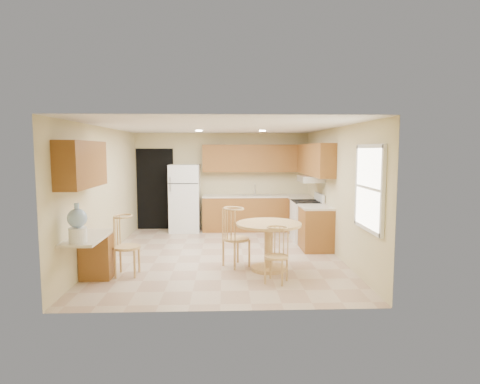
{
  "coord_description": "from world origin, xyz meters",
  "views": [
    {
      "loc": [
        0.07,
        -7.73,
        2.06
      ],
      "look_at": [
        0.37,
        0.3,
        1.22
      ],
      "focal_mm": 30.0,
      "sensor_mm": 36.0,
      "label": 1
    }
  ],
  "objects_px": {
    "stove": "(307,221)",
    "refrigerator": "(185,198)",
    "dining_table": "(269,239)",
    "water_crock": "(77,225)",
    "chair_desk": "(125,241)",
    "chair_table_b": "(277,251)",
    "chair_table_a": "(236,232)"
  },
  "relations": [
    {
      "from": "stove",
      "to": "chair_table_a",
      "type": "xyz_separation_m",
      "value": [
        -1.66,
        -2.04,
        0.17
      ]
    },
    {
      "from": "dining_table",
      "to": "water_crock",
      "type": "xyz_separation_m",
      "value": [
        -2.81,
        -1.11,
        0.48
      ]
    },
    {
      "from": "chair_table_b",
      "to": "chair_desk",
      "type": "relative_size",
      "value": 0.87
    },
    {
      "from": "dining_table",
      "to": "chair_table_a",
      "type": "bearing_deg",
      "value": 164.74
    },
    {
      "from": "dining_table",
      "to": "chair_desk",
      "type": "relative_size",
      "value": 1.13
    },
    {
      "from": "chair_table_b",
      "to": "water_crock",
      "type": "distance_m",
      "value": 2.93
    },
    {
      "from": "chair_desk",
      "to": "water_crock",
      "type": "bearing_deg",
      "value": -27.4
    },
    {
      "from": "refrigerator",
      "to": "chair_desk",
      "type": "bearing_deg",
      "value": -99.22
    },
    {
      "from": "dining_table",
      "to": "refrigerator",
      "type": "bearing_deg",
      "value": 117.35
    },
    {
      "from": "refrigerator",
      "to": "dining_table",
      "type": "bearing_deg",
      "value": -62.65
    },
    {
      "from": "chair_desk",
      "to": "chair_table_a",
      "type": "bearing_deg",
      "value": 104.73
    },
    {
      "from": "dining_table",
      "to": "chair_desk",
      "type": "bearing_deg",
      "value": -173.1
    },
    {
      "from": "chair_table_a",
      "to": "chair_table_b",
      "type": "relative_size",
      "value": 1.21
    },
    {
      "from": "dining_table",
      "to": "chair_desk",
      "type": "xyz_separation_m",
      "value": [
        -2.36,
        -0.29,
        0.06
      ]
    },
    {
      "from": "stove",
      "to": "dining_table",
      "type": "height_order",
      "value": "stove"
    },
    {
      "from": "refrigerator",
      "to": "stove",
      "type": "xyz_separation_m",
      "value": [
        2.88,
        -1.22,
        -0.38
      ]
    },
    {
      "from": "water_crock",
      "to": "chair_desk",
      "type": "bearing_deg",
      "value": 61.4
    },
    {
      "from": "dining_table",
      "to": "chair_table_b",
      "type": "height_order",
      "value": "chair_table_b"
    },
    {
      "from": "dining_table",
      "to": "water_crock",
      "type": "relative_size",
      "value": 2.0
    },
    {
      "from": "dining_table",
      "to": "water_crock",
      "type": "height_order",
      "value": "water_crock"
    },
    {
      "from": "refrigerator",
      "to": "water_crock",
      "type": "xyz_separation_m",
      "value": [
        -1.05,
        -4.52,
        0.17
      ]
    },
    {
      "from": "stove",
      "to": "chair_table_b",
      "type": "bearing_deg",
      "value": -109.98
    },
    {
      "from": "chair_table_b",
      "to": "chair_desk",
      "type": "bearing_deg",
      "value": 13.51
    },
    {
      "from": "refrigerator",
      "to": "dining_table",
      "type": "relative_size",
      "value": 1.52
    },
    {
      "from": "chair_table_b",
      "to": "water_crock",
      "type": "height_order",
      "value": "water_crock"
    },
    {
      "from": "refrigerator",
      "to": "chair_table_b",
      "type": "bearing_deg",
      "value": -66.35
    },
    {
      "from": "dining_table",
      "to": "water_crock",
      "type": "bearing_deg",
      "value": -158.44
    },
    {
      "from": "refrigerator",
      "to": "chair_desk",
      "type": "height_order",
      "value": "refrigerator"
    },
    {
      "from": "refrigerator",
      "to": "dining_table",
      "type": "xyz_separation_m",
      "value": [
        1.76,
        -3.41,
        -0.31
      ]
    },
    {
      "from": "chair_desk",
      "to": "water_crock",
      "type": "xyz_separation_m",
      "value": [
        -0.45,
        -0.83,
        0.42
      ]
    },
    {
      "from": "stove",
      "to": "dining_table",
      "type": "xyz_separation_m",
      "value": [
        -1.11,
        -2.19,
        0.07
      ]
    },
    {
      "from": "stove",
      "to": "refrigerator",
      "type": "bearing_deg",
      "value": 157.01
    }
  ]
}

